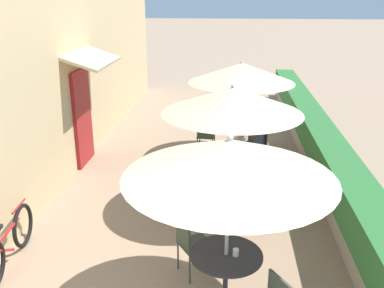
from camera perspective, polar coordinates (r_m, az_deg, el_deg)
The scene contains 20 objects.
cafe_facade_wall at distance 10.06m, azimuth -14.67°, elevation 10.06°, with size 0.98×14.02×4.20m.
planter_hedge at distance 10.08m, azimuth 15.93°, elevation 0.84°, with size 0.60×13.02×1.01m.
patio_table_near at distance 5.30m, azimuth 4.54°, elevation -16.03°, with size 0.87×0.87×0.76m.
patio_umbrella_near at distance 4.63m, azimuth 5.00°, elevation -1.96°, with size 2.37×2.37×2.23m.
cafe_chair_near_right at distance 5.86m, azimuth -0.20°, elevation -12.83°, with size 0.55×0.55×0.87m.
coffee_cup_near at distance 5.16m, azimuth 5.85°, elevation -14.18°, with size 0.07×0.07×0.09m.
patio_table_mid at distance 7.59m, azimuth 5.07°, elevation -4.38°, with size 0.87×0.87×0.76m.
patio_umbrella_mid at distance 7.14m, azimuth 5.41°, elevation 5.83°, with size 2.37×2.37×2.23m.
cafe_chair_mid_left at distance 6.93m, azimuth 4.22°, elevation -7.43°, with size 0.48×0.48×0.87m.
cafe_chair_mid_right at distance 8.33m, azimuth 5.76°, elevation -2.63°, with size 0.48×0.48×0.87m.
seated_patron_mid_right at distance 8.25m, azimuth 6.56°, elevation -1.62°, with size 0.46×0.40×1.25m.
coffee_cup_mid at distance 7.55m, azimuth 4.51°, elevation -2.66°, with size 0.07×0.07×0.09m.
patio_table_far at distance 9.98m, azimuth 6.31°, elevation 1.57°, with size 0.87×0.87×0.76m.
patio_umbrella_far at distance 9.64m, azimuth 6.62°, elevation 9.42°, with size 2.37×2.37×2.23m.
cafe_chair_far_left at distance 9.39m, azimuth 8.80°, elevation -0.13°, with size 0.53×0.53×0.87m.
seated_patron_far_left at distance 9.28m, azimuth 8.25°, elevation 0.78°, with size 0.50×0.46×1.25m.
cafe_chair_far_right at distance 10.67m, azimuth 8.26°, elevation 2.33°, with size 0.56×0.56×0.87m.
cafe_chair_far_back at distance 10.00m, azimuth 1.84°, elevation 1.34°, with size 0.43×0.43×0.87m.
coffee_cup_far at distance 9.79m, azimuth 6.06°, elevation 2.60°, with size 0.07×0.07×0.09m.
bicycle_leaning at distance 6.64m, azimuth -23.26°, elevation -12.08°, with size 0.19×1.67×0.76m.
Camera 1 is at (0.82, -2.47, 3.67)m, focal length 40.00 mm.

